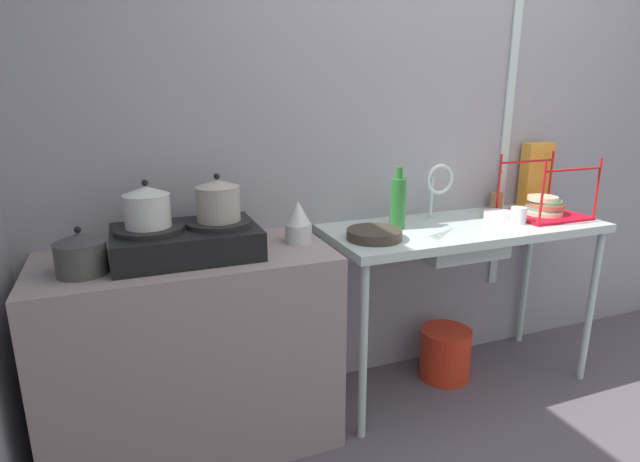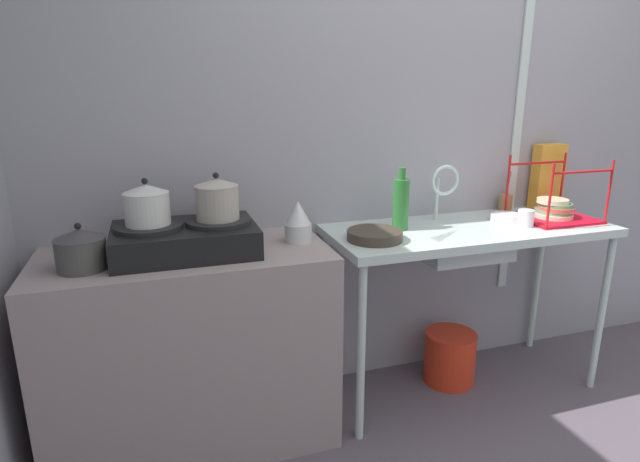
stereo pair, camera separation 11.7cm
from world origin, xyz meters
name	(u,v)px [view 1 (the left image)]	position (x,y,z in m)	size (l,w,h in m)	color
wall_back	(428,122)	(0.00, 1.46, 1.33)	(4.69, 0.10, 2.66)	#94939B
wall_metal_strip	(510,95)	(0.46, 1.40, 1.46)	(0.05, 0.01, 2.13)	silver
counter_concrete	(193,353)	(-1.29, 1.14, 0.43)	(1.16, 0.54, 0.86)	gray
counter_sink	(464,239)	(0.04, 1.14, 0.78)	(1.38, 0.54, 0.86)	silver
stove	(186,240)	(-1.29, 1.14, 0.92)	(0.56, 0.38, 0.13)	black
pot_on_left_burner	(147,206)	(-1.42, 1.14, 1.07)	(0.17, 0.17, 0.18)	silver
pot_on_right_burner	(218,200)	(-1.15, 1.14, 1.07)	(0.17, 0.17, 0.19)	#A59C8D
pot_beside_stove	(81,253)	(-1.66, 1.06, 0.94)	(0.18, 0.18, 0.18)	#43443F
percolator	(298,222)	(-0.82, 1.15, 0.95)	(0.12, 0.12, 0.18)	silver
sink_basin	(454,240)	(-0.04, 1.11, 0.79)	(0.41, 0.33, 0.13)	silver
faucet	(438,182)	(-0.05, 1.25, 1.05)	(0.15, 0.09, 0.29)	silver
frying_pan	(374,234)	(-0.49, 1.07, 0.88)	(0.24, 0.24, 0.04)	#3A3027
dish_rack	(544,207)	(0.52, 1.13, 0.91)	(0.37, 0.32, 0.31)	red
cup_by_rack	(518,215)	(0.29, 1.06, 0.90)	(0.08, 0.08, 0.08)	white
small_bowl_on_drainboard	(499,215)	(0.27, 1.17, 0.88)	(0.16, 0.16, 0.04)	white
bottle_by_sink	(398,202)	(-0.31, 1.20, 0.98)	(0.07, 0.07, 0.29)	#2A6E2E
cereal_box	(535,174)	(0.65, 1.35, 1.03)	(0.17, 0.07, 0.35)	gold
utensil_jar	(496,200)	(0.40, 1.35, 0.91)	(0.07, 0.07, 0.21)	#997344
bucket_on_floor	(445,353)	(0.01, 1.19, 0.14)	(0.26, 0.26, 0.27)	red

